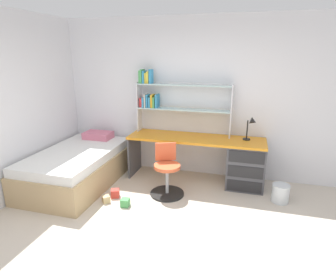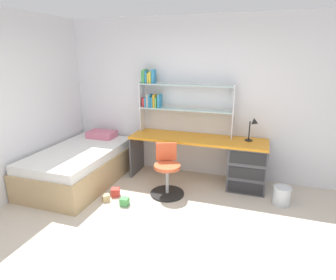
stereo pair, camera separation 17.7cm
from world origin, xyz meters
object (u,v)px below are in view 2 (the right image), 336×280
Objects in this scene: desk at (234,161)px; toy_block_green_0 at (125,202)px; swivel_chair at (167,175)px; toy_block_red_2 at (116,192)px; bookshelf_hutch at (171,97)px; toy_block_natural_1 at (106,198)px; waste_bin at (282,196)px; desk_lamp at (254,126)px; bed_platform at (81,165)px.

toy_block_green_0 is (-1.40, -1.15, -0.37)m from desk.
swivel_chair is 6.44× the size of toy_block_red_2.
bookshelf_hutch reaches higher than toy_block_red_2.
desk reaches higher than toy_block_natural_1.
desk is at bearing 33.22° from toy_block_natural_1.
waste_bin reaches higher than toy_block_natural_1.
waste_bin is 2.55m from toy_block_natural_1.
desk_lamp is at bearing 27.71° from toy_block_red_2.
waste_bin is (0.48, -0.47, -0.88)m from desk_lamp.
desk_lamp is 0.20× the size of bed_platform.
bed_platform is 17.16× the size of toy_block_green_0.
desk is 2.08m from toy_block_natural_1.
desk_lamp reaches higher than toy_block_green_0.
desk is at bearing 14.84° from bed_platform.
desk_lamp reaches higher than toy_block_natural_1.
toy_block_red_2 is (-0.72, -0.32, -0.25)m from swivel_chair.
toy_block_red_2 is (-1.91, -1.00, -0.95)m from desk_lamp.
toy_block_red_2 is (-0.26, 0.21, 0.00)m from toy_block_green_0.
bookshelf_hutch is at bearing 65.98° from toy_block_natural_1.
desk is at bearing 151.06° from waste_bin.
swivel_chair is 2.92× the size of waste_bin.
toy_block_natural_1 is (-2.44, -0.71, -0.08)m from waste_bin.
waste_bin is at bearing 19.16° from toy_block_green_0.
bookshelf_hutch is (-1.13, 0.19, 0.95)m from desk.
bookshelf_hutch is 0.83× the size of bed_platform.
bookshelf_hutch reaches higher than swivel_chair.
swivel_chair is 0.75m from toy_block_green_0.
desk_lamp is 3.16× the size of toy_block_red_2.
waste_bin is (1.66, 0.21, -0.17)m from swivel_chair.
desk_lamp is at bearing 29.81° from swivel_chair.
toy_block_red_2 reaches higher than toy_block_green_0.
desk_lamp is 2.26m from toy_block_green_0.
toy_block_natural_1 is at bearing -114.02° from bookshelf_hutch.
bed_platform is 16.04× the size of toy_block_red_2.
swivel_chair reaches higher than waste_bin.
toy_block_natural_1 is (-1.71, -1.12, -0.38)m from desk.
bookshelf_hutch is 2.07× the size of swivel_chair.
desk_lamp is (0.25, 0.07, 0.59)m from desk.
bookshelf_hutch is 16.16× the size of toy_block_natural_1.
bookshelf_hutch reaches higher than desk.
desk_lamp reaches higher than toy_block_red_2.
bed_platform is 3.19m from waste_bin.
bookshelf_hutch is 1.90m from toy_block_green_0.
waste_bin is at bearing 16.29° from toy_block_natural_1.
desk is 0.89m from waste_bin.
desk is at bearing 39.37° from toy_block_green_0.
bed_platform is at bearing 147.50° from toy_block_natural_1.
toy_block_green_0 reaches higher than toy_block_natural_1.
bed_platform is at bearing -165.16° from desk.
bookshelf_hutch is 2.31m from waste_bin.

